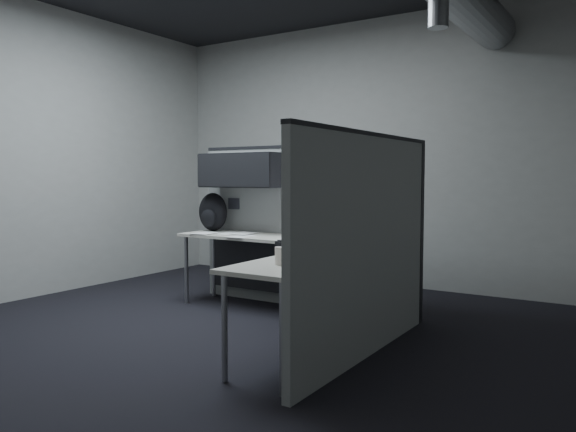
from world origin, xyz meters
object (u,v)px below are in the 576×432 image
Objects in this scene: monitor at (354,215)px; keyboard at (305,242)px; backpack at (213,213)px; desk at (292,255)px; phone at (316,254)px.

monitor is 1.12× the size of keyboard.
backpack is at bearing 150.46° from keyboard.
keyboard is 1.23× the size of backpack.
desk is at bearing -143.30° from monitor.
keyboard is at bearing -119.62° from monitor.
monitor is 2.10× the size of phone.
backpack is at bearing 168.71° from phone.
monitor reaches higher than backpack.
desk is 0.27m from keyboard.
desk is at bearing 151.28° from phone.
monitor is 1.38× the size of backpack.
desk is 1.34m from backpack.
backpack is (-1.95, 1.20, 0.16)m from phone.
desk is 0.66m from monitor.
backpack is at bearing -169.71° from monitor.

